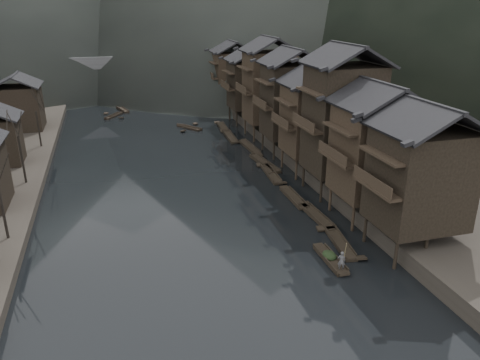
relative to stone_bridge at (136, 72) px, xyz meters
name	(u,v)px	position (x,y,z in m)	size (l,w,h in m)	color
water	(197,234)	(0.00, -72.00, -5.11)	(300.00, 300.00, 0.00)	black
right_bank	(339,111)	(35.00, -32.00, -4.21)	(40.00, 200.00, 1.80)	#2D2823
stilt_houses	(296,93)	(17.28, -53.07, 3.80)	(9.00, 67.60, 16.49)	black
bare_trees	(10,143)	(-17.00, -59.34, 1.44)	(3.91, 42.63, 7.83)	black
moored_sampans	(264,166)	(11.89, -56.20, -4.91)	(2.85, 49.50, 0.47)	black
midriver_boats	(135,111)	(-2.02, -18.70, -4.91)	(15.95, 37.29, 0.45)	black
stone_bridge	(136,72)	(0.00, 0.00, 0.00)	(40.00, 6.00, 9.00)	#4C4C4F
hero_sampan	(330,259)	(9.73, -79.92, -4.91)	(1.12, 5.19, 0.44)	black
cargo_heap	(330,252)	(9.73, -79.68, -4.33)	(1.14, 1.49, 0.68)	black
boatman	(342,258)	(9.75, -81.74, -3.81)	(0.63, 0.41, 1.72)	#4E4E50
bamboo_pole	(347,227)	(9.95, -81.74, -1.07)	(0.06, 0.06, 4.25)	#8C7A51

